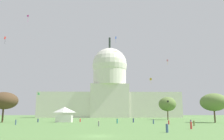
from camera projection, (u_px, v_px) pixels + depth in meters
The scene contains 27 objects.
ground_plane at pixel (97, 136), 36.64m from camera, with size 800.00×800.00×0.00m, color #567F42.
capitol_building at pixel (110, 91), 200.52m from camera, with size 116.43×29.75×68.91m.
event_tent at pixel (64, 114), 93.49m from camera, with size 6.55×4.74×5.90m.
tree_east_far at pixel (214, 102), 89.96m from camera, with size 13.37×13.38×10.95m.
tree_east_mid at pixel (167, 104), 128.56m from camera, with size 9.70×10.42×12.18m.
tree_west_far at pixel (4, 101), 92.48m from camera, with size 10.89×11.17×11.64m.
person_olive_lawn_far_left at pixel (194, 123), 66.03m from camera, with size 0.39×0.39×1.62m.
person_navy_front_right at pixel (38, 120), 91.98m from camera, with size 0.45×0.45×1.62m.
person_denim_aisle_center at pixel (16, 122), 72.19m from camera, with size 0.45×0.45×1.76m.
person_red_deep_crowd at pixel (169, 122), 74.42m from camera, with size 0.59×0.59×1.45m.
person_teal_back_center at pixel (117, 121), 82.17m from camera, with size 0.59×0.59×1.80m.
person_red_front_left at pixel (80, 120), 95.14m from camera, with size 0.62×0.62×1.56m.
person_purple_near_tent at pixel (191, 123), 69.93m from camera, with size 0.53×0.53×1.70m.
person_grey_front_center at pixel (99, 124), 63.42m from camera, with size 0.35×0.35×1.55m.
person_denim_edge_west at pixel (167, 128), 43.40m from camera, with size 0.58×0.58×1.72m.
person_navy_mid_center at pixel (133, 120), 90.15m from camera, with size 0.61×0.61×1.81m.
person_denim_back_right at pixel (153, 122), 78.66m from camera, with size 0.58×0.58×1.67m.
person_red_near_tree_west at pixel (191, 125), 53.08m from camera, with size 0.50×0.50×1.77m.
kite_magenta_high at pixel (28, 17), 116.13m from camera, with size 0.92×0.38×3.78m.
kite_gold_low at pixel (151, 79), 100.30m from camera, with size 1.00×0.97×2.38m.
kite_red_mid at pixel (5, 38), 93.90m from camera, with size 0.46×0.92×3.00m.
kite_green_low at pixel (39, 94), 112.99m from camera, with size 1.02×0.97×1.11m.
kite_blue_high at pixel (116, 38), 139.62m from camera, with size 0.82×0.40×3.78m.
kite_yellow_mid at pixel (116, 53), 92.83m from camera, with size 1.84×1.10×3.17m.
kite_pink_mid at pixel (167, 61), 121.70m from camera, with size 0.94×0.49×2.80m.
kite_black_low at pixel (168, 101), 113.25m from camera, with size 0.85×0.72×0.87m.
kite_turquoise_high at pixel (116, 57), 162.48m from camera, with size 0.35×0.95×1.32m.
Camera 1 is at (1.20, -37.92, 3.48)m, focal length 38.10 mm.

